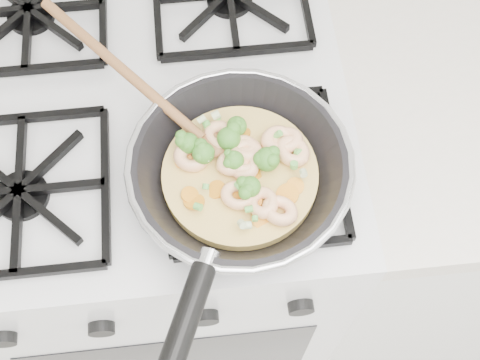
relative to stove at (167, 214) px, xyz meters
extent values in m
cube|color=white|center=(0.00, 0.00, -0.01)|extent=(0.60, 0.60, 0.90)
cube|color=black|center=(0.00, 0.00, 0.45)|extent=(0.56, 0.56, 0.02)
torus|color=silver|center=(0.13, -0.17, 0.51)|extent=(0.28, 0.28, 0.01)
cylinder|color=black|center=(0.04, -0.38, 0.51)|extent=(0.10, 0.18, 0.03)
cylinder|color=#E3C163|center=(0.13, -0.17, 0.48)|extent=(0.19, 0.19, 0.02)
ellipsoid|color=#925E35|center=(0.10, -0.13, 0.50)|extent=(0.06, 0.06, 0.01)
cylinder|color=#925E35|center=(0.00, -0.02, 0.53)|extent=(0.20, 0.21, 0.06)
torus|color=#FFC996|center=(0.14, -0.16, 0.50)|extent=(0.05, 0.05, 0.02)
torus|color=#FFC996|center=(0.15, -0.22, 0.50)|extent=(0.05, 0.05, 0.02)
torus|color=#FFC996|center=(0.13, -0.21, 0.50)|extent=(0.06, 0.06, 0.02)
torus|color=#FFC996|center=(0.20, -0.15, 0.50)|extent=(0.07, 0.07, 0.02)
torus|color=#FFC996|center=(0.14, -0.14, 0.50)|extent=(0.06, 0.06, 0.02)
torus|color=#FFC996|center=(0.14, -0.14, 0.50)|extent=(0.07, 0.07, 0.03)
torus|color=#FFC996|center=(0.07, -0.15, 0.50)|extent=(0.06, 0.06, 0.03)
torus|color=#FFC996|center=(0.12, -0.16, 0.50)|extent=(0.05, 0.05, 0.02)
torus|color=#FFC996|center=(0.17, -0.23, 0.50)|extent=(0.06, 0.06, 0.02)
torus|color=#FFC996|center=(0.14, -0.15, 0.50)|extent=(0.06, 0.06, 0.02)
torus|color=#FFC996|center=(0.19, -0.14, 0.50)|extent=(0.04, 0.05, 0.02)
torus|color=#FFC996|center=(0.18, -0.13, 0.50)|extent=(0.06, 0.06, 0.02)
torus|color=#FFC996|center=(0.11, -0.12, 0.50)|extent=(0.06, 0.06, 0.02)
torus|color=#FFC996|center=(0.14, -0.16, 0.50)|extent=(0.04, 0.04, 0.02)
ellipsoid|color=#4B8F2E|center=(0.13, -0.11, 0.51)|extent=(0.03, 0.03, 0.03)
ellipsoid|color=#4B8F2E|center=(0.13, -0.16, 0.51)|extent=(0.03, 0.03, 0.02)
ellipsoid|color=#4B8F2E|center=(0.14, -0.20, 0.51)|extent=(0.03, 0.03, 0.03)
ellipsoid|color=#4B8F2E|center=(0.17, -0.17, 0.51)|extent=(0.04, 0.04, 0.03)
ellipsoid|color=#4B8F2E|center=(0.09, -0.15, 0.51)|extent=(0.04, 0.04, 0.03)
ellipsoid|color=#4B8F2E|center=(0.12, -0.13, 0.51)|extent=(0.04, 0.04, 0.03)
ellipsoid|color=#4B8F2E|center=(0.07, -0.13, 0.51)|extent=(0.03, 0.03, 0.03)
cylinder|color=orange|center=(0.19, -0.21, 0.49)|extent=(0.03, 0.03, 0.01)
cylinder|color=orange|center=(0.20, -0.20, 0.49)|extent=(0.03, 0.03, 0.01)
cylinder|color=orange|center=(0.14, -0.11, 0.49)|extent=(0.04, 0.04, 0.01)
cylinder|color=orange|center=(0.14, -0.21, 0.49)|extent=(0.03, 0.03, 0.01)
cylinder|color=orange|center=(0.10, -0.19, 0.49)|extent=(0.03, 0.03, 0.01)
cylinder|color=orange|center=(0.07, -0.20, 0.49)|extent=(0.03, 0.03, 0.01)
cylinder|color=orange|center=(0.15, -0.17, 0.49)|extent=(0.04, 0.04, 0.01)
cylinder|color=orange|center=(0.09, -0.13, 0.49)|extent=(0.03, 0.03, 0.01)
cylinder|color=orange|center=(0.06, -0.15, 0.49)|extent=(0.03, 0.03, 0.01)
cylinder|color=orange|center=(0.15, -0.23, 0.49)|extent=(0.03, 0.03, 0.01)
cylinder|color=orange|center=(0.07, -0.19, 0.49)|extent=(0.02, 0.02, 0.01)
cylinder|color=orange|center=(0.13, -0.20, 0.49)|extent=(0.02, 0.02, 0.01)
cylinder|color=#BECF92|center=(0.09, -0.16, 0.51)|extent=(0.01, 0.01, 0.01)
cylinder|color=#5EB448|center=(0.14, -0.24, 0.51)|extent=(0.01, 0.01, 0.01)
cylinder|color=#BECF92|center=(0.21, -0.19, 0.51)|extent=(0.01, 0.01, 0.01)
cylinder|color=#5EB448|center=(0.13, -0.20, 0.51)|extent=(0.01, 0.01, 0.01)
cylinder|color=#5EB448|center=(0.08, -0.22, 0.51)|extent=(0.01, 0.01, 0.01)
cylinder|color=#5EB448|center=(0.18, -0.13, 0.51)|extent=(0.01, 0.01, 0.01)
cylinder|color=#5EB448|center=(0.14, -0.23, 0.51)|extent=(0.01, 0.01, 0.01)
cylinder|color=#BECF92|center=(0.08, -0.14, 0.51)|extent=(0.01, 0.01, 0.01)
cylinder|color=#5EB448|center=(0.13, -0.20, 0.51)|extent=(0.01, 0.01, 0.01)
cylinder|color=#BECF92|center=(0.11, -0.10, 0.51)|extent=(0.01, 0.01, 0.01)
cylinder|color=#BECF92|center=(0.09, -0.10, 0.51)|extent=(0.01, 0.01, 0.01)
cylinder|color=#BECF92|center=(0.13, -0.25, 0.51)|extent=(0.01, 0.01, 0.01)
cylinder|color=#5EB448|center=(0.20, -0.17, 0.51)|extent=(0.01, 0.01, 0.01)
cylinder|color=#5EB448|center=(0.10, -0.11, 0.51)|extent=(0.01, 0.01, 0.01)
cylinder|color=#5EB448|center=(0.09, -0.19, 0.51)|extent=(0.01, 0.01, 0.01)
cylinder|color=#BECF92|center=(0.07, -0.13, 0.51)|extent=(0.01, 0.01, 0.01)
cylinder|color=#5EB448|center=(0.11, -0.10, 0.51)|extent=(0.01, 0.01, 0.01)
cylinder|color=#5EB448|center=(0.12, -0.13, 0.51)|extent=(0.01, 0.01, 0.01)
cylinder|color=#BECF92|center=(0.13, -0.25, 0.51)|extent=(0.01, 0.01, 0.01)
cylinder|color=#5EB448|center=(0.21, -0.16, 0.51)|extent=(0.01, 0.01, 0.01)
camera|label=1|loc=(0.09, -0.52, 1.18)|focal=47.21mm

